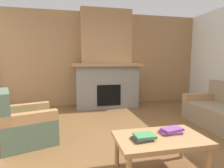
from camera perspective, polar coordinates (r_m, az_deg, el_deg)
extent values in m
plane|color=brown|center=(2.92, 8.25, -18.77)|extent=(9.00, 9.00, 0.00)
cube|color=#997047|center=(5.54, -2.57, 7.77)|extent=(6.00, 0.12, 2.70)
cube|color=gray|center=(5.18, -1.75, -0.75)|extent=(1.70, 0.70, 1.15)
cube|color=black|center=(4.89, -1.03, -3.52)|extent=(0.64, 0.08, 0.56)
cube|color=#997047|center=(5.09, -1.67, 6.05)|extent=(1.90, 0.82, 0.08)
cube|color=#997047|center=(5.28, -2.01, 14.51)|extent=(1.40, 0.50, 1.47)
cube|color=#A87A4C|center=(4.64, 26.11, -3.61)|extent=(0.84, 0.18, 0.15)
cube|color=#4C604C|center=(3.24, -24.68, -12.88)|extent=(0.96, 0.96, 0.40)
cube|color=#4C604C|center=(3.12, -30.77, -5.88)|extent=(0.37, 0.77, 0.45)
cube|color=#A87A4C|center=(2.87, -24.27, -9.67)|extent=(0.77, 0.37, 0.15)
cube|color=#A87A4C|center=(3.46, -25.47, -6.93)|extent=(0.77, 0.37, 0.15)
cube|color=#A87A4C|center=(2.19, 14.87, -16.30)|extent=(1.00, 0.60, 0.05)
cylinder|color=#A87A4C|center=(2.34, 27.99, -21.24)|extent=(0.06, 0.06, 0.38)
cylinder|color=#A87A4C|center=(2.35, 1.55, -20.27)|extent=(0.06, 0.06, 0.38)
cylinder|color=#A87A4C|center=(2.68, 21.05, -17.17)|extent=(0.06, 0.06, 0.38)
cube|color=#2D2D33|center=(2.05, 9.37, -16.71)|extent=(0.21, 0.18, 0.03)
cube|color=#3D7F4C|center=(2.06, 10.20, -15.71)|extent=(0.22, 0.18, 0.03)
cube|color=#7A3D84|center=(2.31, 17.88, -14.17)|extent=(0.24, 0.15, 0.03)
cube|color=#7A3D84|center=(2.32, 18.36, -13.35)|extent=(0.27, 0.19, 0.03)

